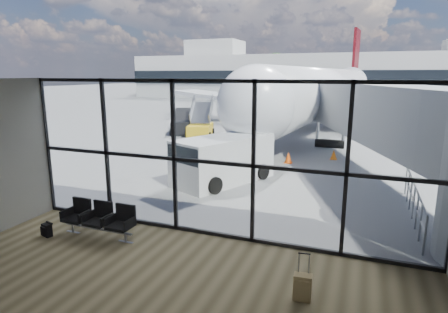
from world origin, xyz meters
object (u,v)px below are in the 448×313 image
Objects in this scene: suitcase at (302,287)px; mobile_stairs at (201,128)px; airliner at (327,92)px; service_van at (221,159)px; seating_row at (100,217)px; belt_loader at (181,126)px; backpack at (47,230)px.

mobile_stairs reaches higher than suitcase.
airliner reaches higher than service_van.
service_van is at bearing -91.14° from airliner.
seating_row is at bearing -92.29° from airliner.
belt_loader is (-7.92, 11.66, -0.40)m from service_van.
airliner is 12.45m from mobile_stairs.
belt_loader is at bearing 110.42° from seating_row.
backpack is 27.68m from airliner.
airliner is at bearing 94.68° from backpack.
mobile_stairs is at bearing 115.51° from backpack.
airliner is (3.60, 26.44, 2.52)m from seating_row.
belt_loader is (-5.22, 18.71, 0.41)m from backpack.
mobile_stairs reaches higher than belt_loader.
seating_row is 19.26m from belt_loader.
suitcase is 23.03m from belt_loader.
belt_loader is at bearing 148.78° from mobile_stairs.
seating_row is 0.55× the size of belt_loader.
seating_row is at bearing 39.08° from backpack.
airliner is at bearing 31.69° from mobile_stairs.
mobile_stairs reaches higher than backpack.
suitcase is at bearing 11.15° from backpack.
backpack is at bearing -95.04° from airliner.
seating_row is 5.36× the size of backpack.
suitcase is 0.27× the size of mobile_stairs.
backpack is at bearing 171.53° from suitcase.
airliner is 9.40× the size of belt_loader.
service_van reaches higher than belt_loader.
belt_loader is at bearing -135.31° from airliner.
seating_row is 6.13m from suitcase.
belt_loader is (-6.64, 18.08, 0.05)m from seating_row.
backpack is 18.47m from mobile_stairs.
backpack is 0.42× the size of suitcase.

